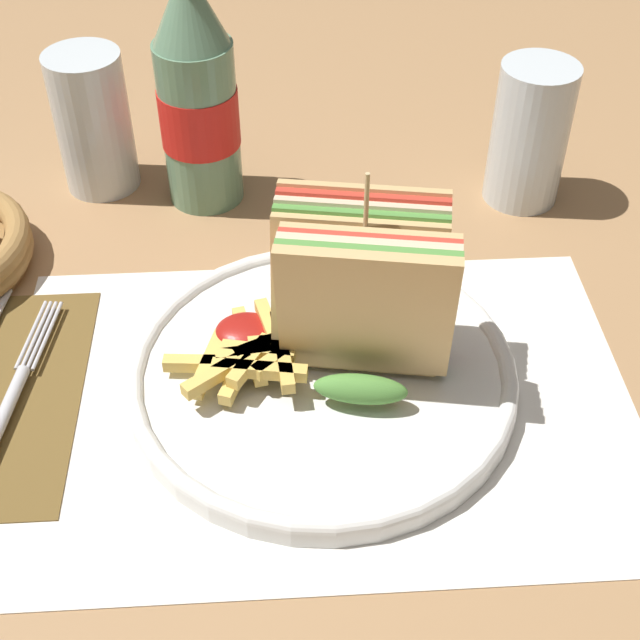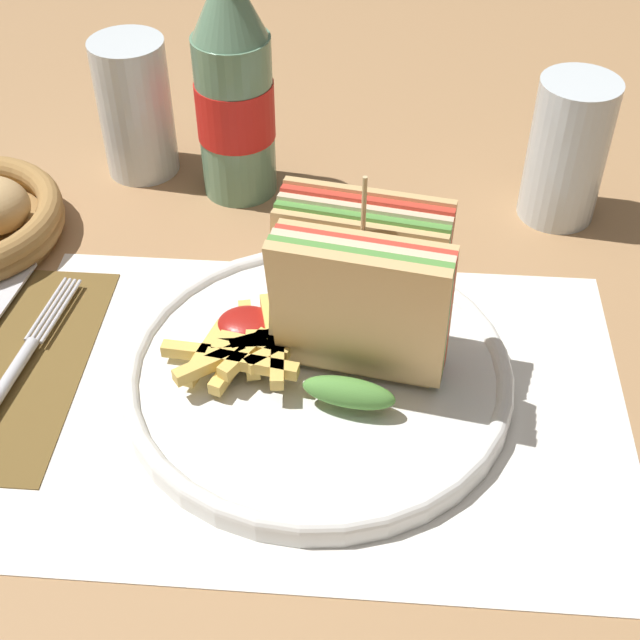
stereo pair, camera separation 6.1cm
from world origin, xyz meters
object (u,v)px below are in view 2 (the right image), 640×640
glass_near (566,159)px  glass_far (137,117)px  plate_main (318,371)px  fork (11,376)px  club_sandwich (360,298)px  coke_bottle_near (234,87)px

glass_near → glass_far: (-0.37, 0.04, -0.00)m
plate_main → fork: plate_main is taller
plate_main → club_sandwich: (0.03, 0.01, 0.06)m
glass_far → fork: bearing=-96.3°
coke_bottle_near → glass_near: coke_bottle_near is taller
club_sandwich → plate_main: bearing=-165.5°
plate_main → glass_far: bearing=125.0°
coke_bottle_near → glass_near: bearing=-3.6°
plate_main → club_sandwich: 0.07m
plate_main → glass_far: (-0.18, 0.26, 0.04)m
club_sandwich → coke_bottle_near: coke_bottle_near is taller
plate_main → glass_near: bearing=48.9°
club_sandwich → glass_far: 0.33m
club_sandwich → fork: bearing=-173.8°
coke_bottle_near → glass_far: size_ratio=1.85×
glass_near → fork: bearing=-149.6°
plate_main → coke_bottle_near: size_ratio=1.17×
club_sandwich → fork: 0.25m
fork → glass_near: bearing=37.9°
fork → plate_main: bearing=12.6°
plate_main → glass_far: glass_far is taller
fork → glass_far: glass_far is taller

